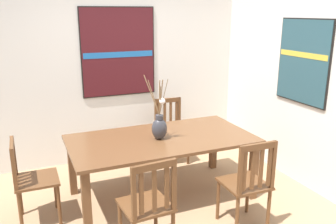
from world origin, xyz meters
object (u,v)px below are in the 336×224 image
painting_on_side_wall (304,62)px  centerpiece_vase (159,126)px  chair_0 (248,183)px  chair_2 (30,178)px  dining_table (161,145)px  chair_3 (171,128)px  chair_1 (148,205)px  painting_on_back_wall (118,52)px

painting_on_side_wall → centerpiece_vase: bearing=173.0°
chair_0 → chair_2: size_ratio=1.06×
dining_table → chair_2: (-1.41, 0.02, -0.16)m
centerpiece_vase → chair_3: (0.56, 0.98, -0.40)m
dining_table → chair_0: 1.08m
centerpiece_vase → chair_0: bearing=-57.7°
chair_0 → chair_2: (-1.94, 0.95, -0.01)m
chair_0 → chair_1: (-1.03, -0.00, -0.01)m
chair_0 → chair_3: bearing=90.3°
dining_table → painting_on_back_wall: painting_on_back_wall is taller
dining_table → centerpiece_vase: (-0.04, -0.03, 0.24)m
chair_1 → painting_on_back_wall: painting_on_back_wall is taller
chair_2 → painting_on_side_wall: size_ratio=0.89×
chair_3 → painting_on_side_wall: 1.99m
chair_1 → painting_on_back_wall: size_ratio=0.76×
centerpiece_vase → chair_2: (-1.38, 0.06, -0.40)m
chair_1 → painting_on_side_wall: size_ratio=0.94×
centerpiece_vase → painting_on_back_wall: painting_on_back_wall is taller
chair_0 → painting_on_back_wall: 2.59m
chair_0 → painting_on_side_wall: 1.72m
chair_2 → chair_0: bearing=-26.0°
chair_0 → chair_1: bearing=-179.9°
chair_1 → chair_2: bearing=133.9°
centerpiece_vase → chair_0: size_ratio=0.75×
painting_on_back_wall → dining_table: bearing=-86.0°
chair_2 → chair_3: size_ratio=1.00×
centerpiece_vase → painting_on_back_wall: (-0.06, 1.40, 0.67)m
chair_0 → chair_3: size_ratio=1.06×
centerpiece_vase → chair_2: 1.43m
chair_1 → chair_3: (1.02, 1.87, -0.01)m
chair_0 → painting_on_back_wall: painting_on_back_wall is taller
chair_1 → painting_on_side_wall: painting_on_side_wall is taller
dining_table → chair_1: (-0.50, -0.93, -0.15)m
centerpiece_vase → chair_2: bearing=177.7°
chair_2 → painting_on_back_wall: painting_on_back_wall is taller
dining_table → chair_0: size_ratio=2.17×
chair_1 → centerpiece_vase: bearing=62.6°
dining_table → painting_on_back_wall: size_ratio=1.67×
centerpiece_vase → chair_1: (-0.46, -0.89, -0.39)m
chair_3 → painting_on_side_wall: size_ratio=0.89×
centerpiece_vase → painting_on_back_wall: 1.55m
chair_0 → painting_on_side_wall: size_ratio=0.95×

